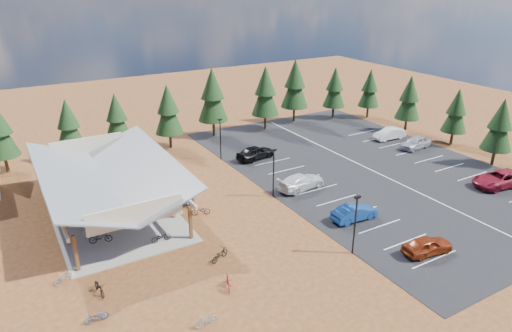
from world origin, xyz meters
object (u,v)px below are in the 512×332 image
object	(u,v)px
bike_0	(101,237)
bike_12	(220,255)
bike_6	(121,194)
lamp_post_2	(220,136)
bike_15	(155,192)
car_9	(389,134)
car_3	(301,182)
car_6	(499,179)
trash_bin_1	(178,194)
bike_8	(99,287)
bike_4	(161,237)
bike_10	(96,317)
trash_bin_0	(191,202)
car_1	(354,213)
bike_7	(129,173)
bike_pavilion	(107,175)
bike_2	(90,207)
lamp_post_1	(274,170)
bike_1	(94,229)
bike_5	(149,209)
bike_16	(201,211)
bike_11	(228,282)
bike_13	(206,320)
bike_14	(186,200)
car_0	(427,245)
car_8	(416,143)
lamp_post_0	(355,221)
bike_3	(75,188)

from	to	relation	value
bike_0	bike_12	bearing A→B (deg)	-117.91
bike_6	lamp_post_2	bearing A→B (deg)	-77.83
bike_15	car_9	distance (m)	33.78
car_3	car_6	distance (m)	21.10
trash_bin_1	bike_8	distance (m)	15.42
bike_15	trash_bin_1	bearing A→B (deg)	179.11
bike_4	bike_10	xyz separation A→B (m)	(-6.85, -7.12, -0.12)
bike_0	car_3	distance (m)	20.75
trash_bin_0	car_3	world-z (taller)	car_3
bike_8	car_1	world-z (taller)	car_1
trash_bin_1	bike_7	distance (m)	7.92
bike_pavilion	bike_10	xyz separation A→B (m)	(-4.66, -14.79, -3.42)
bike_2	car_6	size ratio (longest dim) A/B	0.27
bike_4	bike_12	size ratio (longest dim) A/B	0.89
trash_bin_0	bike_7	world-z (taller)	bike_7
lamp_post_1	car_9	world-z (taller)	lamp_post_1
bike_1	bike_6	size ratio (longest dim) A/B	1.23
car_9	bike_5	bearing A→B (deg)	-79.60
lamp_post_1	bike_0	distance (m)	17.39
bike_5	car_6	xyz separation A→B (m)	(34.22, -12.62, 0.25)
bike_15	bike_16	bearing A→B (deg)	147.37
bike_11	bike_pavilion	bearing A→B (deg)	125.18
lamp_post_2	bike_12	xyz separation A→B (m)	(-9.68, -19.46, -2.49)
bike_2	bike_11	distance (m)	17.95
bike_11	bike_13	size ratio (longest dim) A/B	1.09
bike_0	car_1	world-z (taller)	car_1
car_6	bike_10	bearing A→B (deg)	-82.09
bike_11	bike_6	bearing A→B (deg)	118.80
lamp_post_2	bike_1	xyz separation A→B (m)	(-17.45, -10.77, -2.32)
bike_15	car_3	bearing A→B (deg)	-168.27
trash_bin_0	bike_13	bearing A→B (deg)	-109.64
lamp_post_2	bike_4	xyz separation A→B (m)	(-12.81, -14.67, -2.44)
bike_0	bike_14	bearing A→B (deg)	-55.45
lamp_post_2	bike_11	size ratio (longest dim) A/B	3.00
bike_11	bike_12	distance (m)	3.69
car_1	bike_12	bearing A→B (deg)	90.78
bike_12	car_0	bearing A→B (deg)	-142.42
car_0	car_6	size ratio (longest dim) A/B	0.71
bike_6	bike_12	bearing A→B (deg)	-172.50
bike_8	trash_bin_1	bearing A→B (deg)	41.58
bike_4	bike_14	size ratio (longest dim) A/B	0.88
bike_10	car_8	distance (m)	44.95
lamp_post_1	trash_bin_1	size ratio (longest dim) A/B	5.71
car_0	car_3	distance (m)	15.18
trash_bin_0	car_6	world-z (taller)	car_6
bike_8	car_6	bearing A→B (deg)	-10.97
bike_11	car_1	size ratio (longest dim) A/B	0.38
bike_10	bike_1	bearing A→B (deg)	167.20
lamp_post_0	bike_13	bearing A→B (deg)	-172.96
car_1	bike_3	bearing A→B (deg)	50.95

